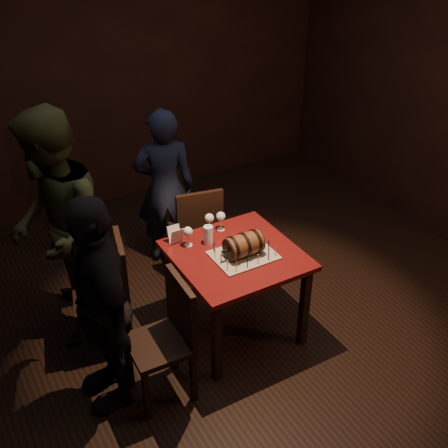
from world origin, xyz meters
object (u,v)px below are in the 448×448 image
object	(u,v)px
person_left_rear	(57,231)
person_left_front	(101,305)
wine_glass_right	(221,217)
wine_glass_mid	(209,219)
chair_left_rear	(111,288)
wine_glass_left	(188,232)
pint_of_ale	(208,235)
chair_left_front	(169,333)
pub_table	(236,265)
person_back	(165,188)
barrel_cake	(244,245)
chair_back	(197,229)

from	to	relation	value
person_left_rear	person_left_front	bearing A→B (deg)	17.67
wine_glass_right	person_left_front	world-z (taller)	person_left_front
wine_glass_mid	chair_left_rear	distance (m)	0.91
wine_glass_left	pint_of_ale	xyz separation A→B (m)	(0.14, -0.05, -0.05)
chair_left_front	person_left_rear	distance (m)	1.15
wine_glass_mid	chair_left_front	world-z (taller)	chair_left_front
wine_glass_left	chair_left_rear	xyz separation A→B (m)	(-0.61, 0.09, -0.35)
pint_of_ale	pub_table	bearing A→B (deg)	-62.30
wine_glass_left	person_back	size ratio (longest dim) A/B	0.11
person_left_rear	chair_left_front	bearing A→B (deg)	38.02
wine_glass_left	person_left_rear	distance (m)	0.96
pub_table	person_back	distance (m)	1.21
barrel_cake	chair_back	world-z (taller)	barrel_cake
person_left_rear	wine_glass_right	bearing A→B (deg)	88.51
person_left_front	pint_of_ale	bearing A→B (deg)	111.54
person_left_rear	pint_of_ale	bearing A→B (deg)	79.87
chair_back	person_left_front	xyz separation A→B (m)	(-1.15, -0.88, 0.27)
wine_glass_left	wine_glass_right	bearing A→B (deg)	12.22
barrel_cake	wine_glass_left	bearing A→B (deg)	131.33
pub_table	pint_of_ale	size ratio (longest dim) A/B	6.00
wine_glass_mid	person_left_front	size ratio (longest dim) A/B	0.10
wine_glass_mid	chair_left_rear	bearing A→B (deg)	179.99
wine_glass_mid	person_back	size ratio (longest dim) A/B	0.11
pint_of_ale	chair_left_rear	xyz separation A→B (m)	(-0.76, 0.14, -0.30)
wine_glass_mid	pint_of_ale	distance (m)	0.17
person_back	person_left_rear	world-z (taller)	person_left_rear
chair_back	person_left_front	bearing A→B (deg)	-142.51
wine_glass_left	chair_back	size ratio (longest dim) A/B	0.17
person_back	person_left_rear	bearing A→B (deg)	46.15
pub_table	wine_glass_right	xyz separation A→B (m)	(0.06, 0.34, 0.23)
wine_glass_mid	wine_glass_right	world-z (taller)	same
wine_glass_mid	chair_back	xyz separation A→B (m)	(0.10, 0.41, -0.34)
chair_back	chair_left_front	xyz separation A→B (m)	(-0.77, -1.06, 0.00)
person_left_front	chair_left_rear	bearing A→B (deg)	158.58
chair_left_rear	chair_back	bearing A→B (deg)	23.35
pub_table	chair_back	bearing A→B (deg)	84.81
pint_of_ale	person_left_rear	xyz separation A→B (m)	(-1.00, 0.47, 0.10)
wine_glass_mid	person_left_front	distance (m)	1.16
wine_glass_left	wine_glass_mid	world-z (taller)	same
pint_of_ale	chair_back	bearing A→B (deg)	71.49
chair_back	wine_glass_right	bearing A→B (deg)	-90.82
wine_glass_left	person_left_front	bearing A→B (deg)	-154.86
wine_glass_right	chair_left_front	xyz separation A→B (m)	(-0.76, -0.64, -0.35)
pub_table	chair_left_front	distance (m)	0.77
chair_back	pub_table	bearing A→B (deg)	-95.19
barrel_cake	chair_left_rear	xyz separation A→B (m)	(-0.90, 0.42, -0.32)
wine_glass_left	person_left_front	xyz separation A→B (m)	(-0.82, -0.39, -0.07)
barrel_cake	chair_left_front	size ratio (longest dim) A/B	0.35
wine_glass_left	chair_left_front	size ratio (longest dim) A/B	0.17
barrel_cake	chair_left_rear	bearing A→B (deg)	155.09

